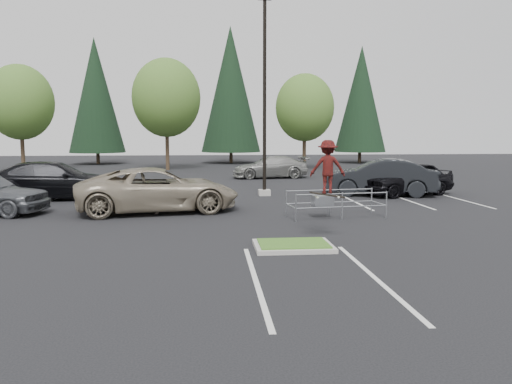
{
  "coord_description": "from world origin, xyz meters",
  "views": [
    {
      "loc": [
        -2.34,
        -13.71,
        3.26
      ],
      "look_at": [
        -0.92,
        1.5,
        1.44
      ],
      "focal_mm": 35.0,
      "sensor_mm": 36.0,
      "label": 1
    }
  ],
  "objects": [
    {
      "name": "car_l_black",
      "position": [
        -10.0,
        11.5,
        0.93
      ],
      "size": [
        6.64,
        3.32,
        1.85
      ],
      "primitive_type": "imported",
      "rotation": [
        0.0,
        0.0,
        1.69
      ],
      "color": "black",
      "rests_on": "ground"
    },
    {
      "name": "car_l_tan",
      "position": [
        -4.5,
        7.0,
        0.92
      ],
      "size": [
        7.02,
        4.12,
        1.83
      ],
      "primitive_type": "imported",
      "rotation": [
        0.0,
        0.0,
        1.74
      ],
      "color": "gray",
      "rests_on": "ground"
    },
    {
      "name": "decid_b",
      "position": [
        -6.01,
        30.53,
        6.04
      ],
      "size": [
        5.89,
        5.89,
        9.64
      ],
      "color": "#38281C",
      "rests_on": "ground"
    },
    {
      "name": "decid_a",
      "position": [
        -18.01,
        30.03,
        5.58
      ],
      "size": [
        5.44,
        5.44,
        8.91
      ],
      "color": "#38281C",
      "rests_on": "ground"
    },
    {
      "name": "conif_c",
      "position": [
        14.0,
        39.5,
        6.85
      ],
      "size": [
        5.5,
        5.5,
        12.5
      ],
      "color": "#38281C",
      "rests_on": "ground"
    },
    {
      "name": "cart_corral",
      "position": [
        2.09,
        4.93,
        0.65
      ],
      "size": [
        3.81,
        1.79,
        1.04
      ],
      "rotation": [
        0.0,
        0.0,
        0.13
      ],
      "color": "#94979C",
      "rests_on": "ground"
    },
    {
      "name": "skateboarder",
      "position": [
        1.2,
        1.0,
        2.23
      ],
      "size": [
        1.11,
        0.73,
        1.76
      ],
      "rotation": [
        0.0,
        0.0,
        3.01
      ],
      "color": "black",
      "rests_on": "ground"
    },
    {
      "name": "car_far_silver",
      "position": [
        2.06,
        22.0,
        0.79
      ],
      "size": [
        5.64,
        2.8,
        1.58
      ],
      "primitive_type": "imported",
      "rotation": [
        0.0,
        0.0,
        4.83
      ],
      "color": "gray",
      "rests_on": "ground"
    },
    {
      "name": "car_r_black",
      "position": [
        8.0,
        11.5,
        0.89
      ],
      "size": [
        5.6,
        3.79,
        1.77
      ],
      "primitive_type": "imported",
      "rotation": [
        0.0,
        0.0,
        5.07
      ],
      "color": "black",
      "rests_on": "ground"
    },
    {
      "name": "conif_b",
      "position": [
        0.0,
        40.5,
        7.85
      ],
      "size": [
        6.38,
        6.38,
        14.5
      ],
      "color": "#38281C",
      "rests_on": "ground"
    },
    {
      "name": "decid_c",
      "position": [
        5.99,
        29.83,
        5.25
      ],
      "size": [
        5.12,
        5.12,
        8.38
      ],
      "color": "#38281C",
      "rests_on": "ground"
    },
    {
      "name": "ground",
      "position": [
        0.0,
        0.0,
        0.0
      ],
      "size": [
        120.0,
        120.0,
        0.0
      ],
      "primitive_type": "plane",
      "color": "black",
      "rests_on": "ground"
    },
    {
      "name": "car_r_charc",
      "position": [
        6.5,
        11.5,
        0.95
      ],
      "size": [
        6.08,
        3.37,
        1.9
      ],
      "primitive_type": "imported",
      "rotation": [
        0.0,
        0.0,
        4.46
      ],
      "color": "black",
      "rests_on": "ground"
    },
    {
      "name": "conif_a",
      "position": [
        -14.0,
        40.0,
        7.1
      ],
      "size": [
        5.72,
        5.72,
        13.0
      ],
      "color": "#38281C",
      "rests_on": "ground"
    },
    {
      "name": "stall_lines",
      "position": [
        -1.35,
        6.02,
        0.0
      ],
      "size": [
        22.62,
        17.6,
        0.01
      ],
      "color": "silver",
      "rests_on": "ground"
    },
    {
      "name": "light_pole",
      "position": [
        0.5,
        12.0,
        4.56
      ],
      "size": [
        0.7,
        0.6,
        10.12
      ],
      "color": "#A19C96",
      "rests_on": "ground"
    },
    {
      "name": "grass_median",
      "position": [
        0.0,
        0.0,
        0.08
      ],
      "size": [
        2.2,
        1.6,
        0.16
      ],
      "color": "#A19C96",
      "rests_on": "ground"
    }
  ]
}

